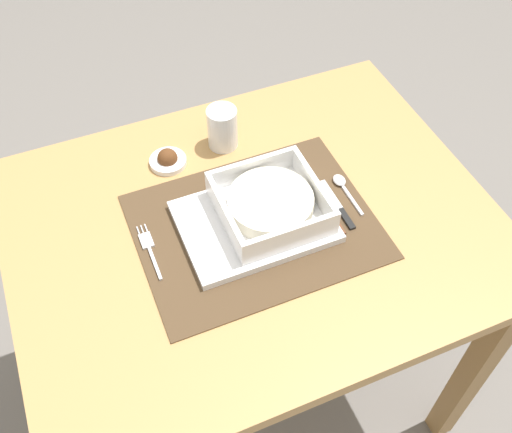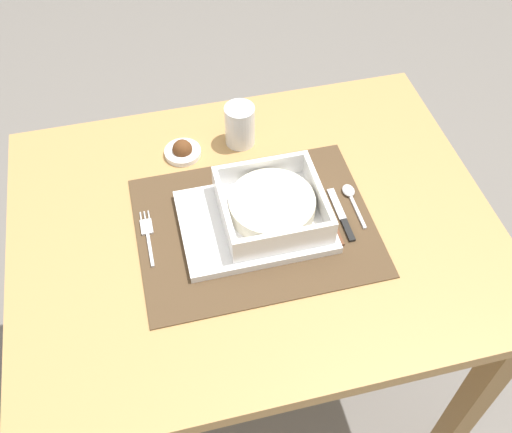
{
  "view_description": "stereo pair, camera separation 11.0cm",
  "coord_description": "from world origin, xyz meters",
  "views": [
    {
      "loc": [
        -0.27,
        -0.66,
        1.6
      ],
      "look_at": [
        0.0,
        -0.01,
        0.75
      ],
      "focal_mm": 41.79,
      "sensor_mm": 36.0,
      "label": 1
    },
    {
      "loc": [
        -0.16,
        -0.69,
        1.6
      ],
      "look_at": [
        0.0,
        -0.01,
        0.75
      ],
      "focal_mm": 41.79,
      "sensor_mm": 36.0,
      "label": 2
    }
  ],
  "objects": [
    {
      "name": "ground_plane",
      "position": [
        0.0,
        0.0,
        0.0
      ],
      "size": [
        6.0,
        6.0,
        0.0
      ],
      "primitive_type": "plane",
      "color": "slate"
    },
    {
      "name": "dining_table",
      "position": [
        0.0,
        0.0,
        0.61
      ],
      "size": [
        0.92,
        0.72,
        0.72
      ],
      "color": "#B2844C",
      "rests_on": "ground"
    },
    {
      "name": "placemat",
      "position": [
        0.0,
        -0.01,
        0.72
      ],
      "size": [
        0.44,
        0.35,
        0.0
      ],
      "primitive_type": "cube",
      "color": "#4C3823",
      "rests_on": "dining_table"
    },
    {
      "name": "serving_plate",
      "position": [
        0.0,
        -0.01,
        0.73
      ],
      "size": [
        0.28,
        0.21,
        0.02
      ],
      "primitive_type": "cube",
      "color": "white",
      "rests_on": "placemat"
    },
    {
      "name": "porridge_bowl",
      "position": [
        0.03,
        -0.01,
        0.76
      ],
      "size": [
        0.19,
        0.19,
        0.06
      ],
      "color": "white",
      "rests_on": "serving_plate"
    },
    {
      "name": "fork",
      "position": [
        -0.2,
        0.01,
        0.72
      ],
      "size": [
        0.02,
        0.13,
        0.0
      ],
      "rotation": [
        0.0,
        0.0,
        0.0
      ],
      "color": "silver",
      "rests_on": "placemat"
    },
    {
      "name": "spoon",
      "position": [
        0.2,
        0.01,
        0.72
      ],
      "size": [
        0.02,
        0.11,
        0.01
      ],
      "rotation": [
        0.0,
        0.0,
        0.0
      ],
      "color": "silver",
      "rests_on": "placemat"
    },
    {
      "name": "butter_knife",
      "position": [
        0.17,
        -0.04,
        0.72
      ],
      "size": [
        0.01,
        0.13,
        0.01
      ],
      "rotation": [
        0.0,
        0.0,
        0.06
      ],
      "color": "black",
      "rests_on": "placemat"
    },
    {
      "name": "bread_knife",
      "position": [
        0.14,
        -0.04,
        0.72
      ],
      "size": [
        0.01,
        0.13,
        0.01
      ],
      "rotation": [
        0.0,
        0.0,
        -0.09
      ],
      "color": "#59331E",
      "rests_on": "placemat"
    },
    {
      "name": "drinking_glass",
      "position": [
        0.02,
        0.22,
        0.76
      ],
      "size": [
        0.06,
        0.06,
        0.09
      ],
      "color": "white",
      "rests_on": "dining_table"
    },
    {
      "name": "condiment_saucer",
      "position": [
        -0.1,
        0.21,
        0.73
      ],
      "size": [
        0.08,
        0.08,
        0.04
      ],
      "color": "white",
      "rests_on": "dining_table"
    }
  ]
}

